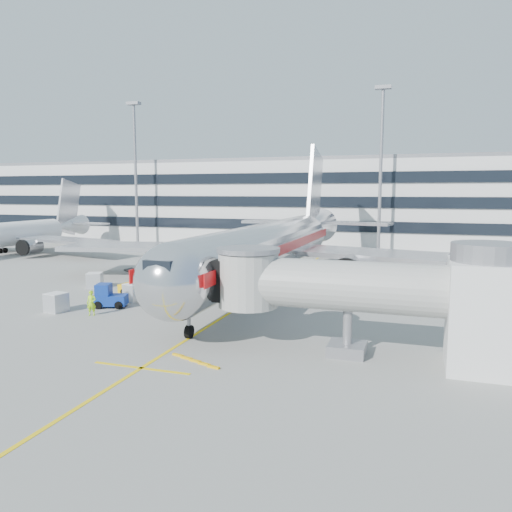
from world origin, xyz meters
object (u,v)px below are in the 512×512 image
(baggage_tug, at_px, (109,297))
(cargo_container_front, at_px, (134,292))
(belt_loader, at_px, (145,288))
(ramp_worker, at_px, (91,303))
(main_jet, at_px, (274,245))
(cargo_container_left, at_px, (56,302))
(cargo_container_right, at_px, (95,280))

(baggage_tug, distance_m, cargo_container_front, 2.87)
(belt_loader, xyz_separation_m, baggage_tug, (-0.36, -5.19, 0.17))
(cargo_container_front, relative_size, ramp_worker, 0.94)
(main_jet, height_order, cargo_container_front, main_jet)
(cargo_container_left, xyz_separation_m, cargo_container_front, (3.81, 5.51, 0.01))
(main_jet, bearing_deg, cargo_container_left, -129.55)
(main_jet, xyz_separation_m, cargo_container_left, (-13.58, -16.45, -3.46))
(belt_loader, height_order, cargo_container_right, belt_loader)
(baggage_tug, xyz_separation_m, ramp_worker, (0.42, -2.85, 0.12))
(baggage_tug, relative_size, ramp_worker, 1.52)
(main_jet, bearing_deg, baggage_tug, -127.44)
(cargo_container_left, bearing_deg, ramp_worker, -1.81)
(cargo_container_right, bearing_deg, cargo_container_front, -29.99)
(main_jet, relative_size, ramp_worker, 25.54)
(belt_loader, height_order, baggage_tug, belt_loader)
(ramp_worker, bearing_deg, baggage_tug, 79.10)
(belt_loader, relative_size, baggage_tug, 1.74)
(baggage_tug, xyz_separation_m, cargo_container_left, (-3.08, -2.74, -0.10))
(cargo_container_right, bearing_deg, baggage_tug, -46.86)
(belt_loader, relative_size, cargo_container_front, 2.81)
(belt_loader, xyz_separation_m, cargo_container_right, (-6.87, 1.76, 0.07))
(main_jet, bearing_deg, cargo_container_front, -131.76)
(main_jet, distance_m, cargo_container_front, 15.06)
(belt_loader, xyz_separation_m, cargo_container_front, (0.37, -2.42, 0.09))
(baggage_tug, relative_size, cargo_container_right, 1.60)
(main_jet, xyz_separation_m, ramp_worker, (-10.07, -16.56, -3.24))
(baggage_tug, distance_m, cargo_container_right, 9.52)
(main_jet, relative_size, belt_loader, 9.71)
(ramp_worker, bearing_deg, main_jet, 39.35)
(cargo_container_front, bearing_deg, cargo_container_right, 150.01)
(cargo_container_front, distance_m, ramp_worker, 5.63)
(belt_loader, bearing_deg, cargo_container_right, 165.65)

